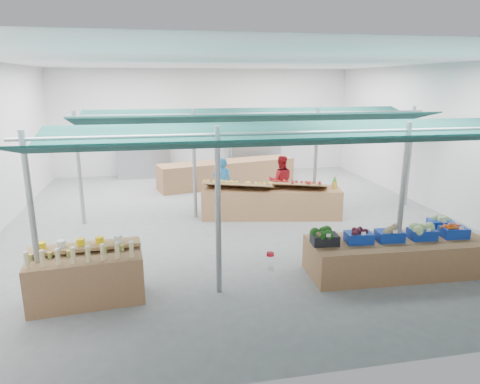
{
  "coord_description": "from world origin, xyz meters",
  "views": [
    {
      "loc": [
        -2.0,
        -11.02,
        3.71
      ],
      "look_at": [
        -0.14,
        -1.6,
        1.22
      ],
      "focal_mm": 32.0,
      "sensor_mm": 36.0,
      "label": 1
    }
  ],
  "objects_px": {
    "bottle_shelf": "(87,276)",
    "veg_counter": "(397,256)",
    "crate_stack": "(447,253)",
    "vendor_right": "(281,181)",
    "fruit_counter": "(271,203)",
    "vendor_left": "(222,183)"
  },
  "relations": [
    {
      "from": "crate_stack",
      "to": "vendor_right",
      "type": "bearing_deg",
      "value": 111.54
    },
    {
      "from": "vendor_right",
      "to": "crate_stack",
      "type": "bearing_deg",
      "value": 122.23
    },
    {
      "from": "crate_stack",
      "to": "vendor_left",
      "type": "height_order",
      "value": "vendor_left"
    },
    {
      "from": "bottle_shelf",
      "to": "crate_stack",
      "type": "bearing_deg",
      "value": -5.51
    },
    {
      "from": "crate_stack",
      "to": "vendor_right",
      "type": "xyz_separation_m",
      "value": [
        -2.01,
        5.1,
        0.44
      ]
    },
    {
      "from": "veg_counter",
      "to": "crate_stack",
      "type": "relative_size",
      "value": 5.36
    },
    {
      "from": "veg_counter",
      "to": "fruit_counter",
      "type": "relative_size",
      "value": 0.92
    },
    {
      "from": "fruit_counter",
      "to": "crate_stack",
      "type": "bearing_deg",
      "value": -46.15
    },
    {
      "from": "fruit_counter",
      "to": "crate_stack",
      "type": "height_order",
      "value": "fruit_counter"
    },
    {
      "from": "veg_counter",
      "to": "crate_stack",
      "type": "height_order",
      "value": "veg_counter"
    },
    {
      "from": "crate_stack",
      "to": "veg_counter",
      "type": "bearing_deg",
      "value": 178.87
    },
    {
      "from": "veg_counter",
      "to": "crate_stack",
      "type": "bearing_deg",
      "value": 1.4
    },
    {
      "from": "vendor_left",
      "to": "vendor_right",
      "type": "height_order",
      "value": "same"
    },
    {
      "from": "fruit_counter",
      "to": "vendor_right",
      "type": "bearing_deg",
      "value": 72.08
    },
    {
      "from": "fruit_counter",
      "to": "crate_stack",
      "type": "distance_m",
      "value": 4.78
    },
    {
      "from": "veg_counter",
      "to": "bottle_shelf",
      "type": "bearing_deg",
      "value": -177.64
    },
    {
      "from": "bottle_shelf",
      "to": "vendor_left",
      "type": "height_order",
      "value": "vendor_left"
    },
    {
      "from": "bottle_shelf",
      "to": "crate_stack",
      "type": "height_order",
      "value": "bottle_shelf"
    },
    {
      "from": "crate_stack",
      "to": "vendor_right",
      "type": "height_order",
      "value": "vendor_right"
    },
    {
      "from": "bottle_shelf",
      "to": "veg_counter",
      "type": "xyz_separation_m",
      "value": [
        5.87,
        -0.02,
        -0.11
      ]
    },
    {
      "from": "bottle_shelf",
      "to": "fruit_counter",
      "type": "xyz_separation_m",
      "value": [
        4.36,
        3.96,
        -0.04
      ]
    },
    {
      "from": "vendor_left",
      "to": "vendor_right",
      "type": "bearing_deg",
      "value": -169.31
    }
  ]
}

